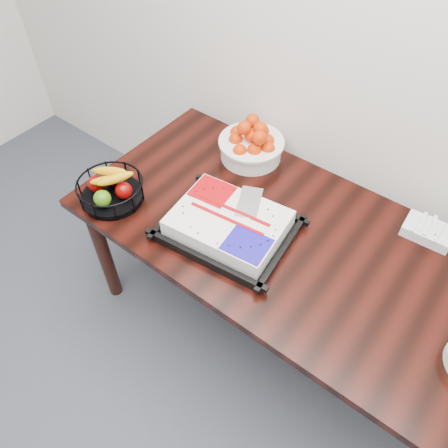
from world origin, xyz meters
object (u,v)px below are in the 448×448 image
Objects in this scene: fruit_basket at (111,189)px; table at (285,247)px; cake_tray at (229,225)px; tangerine_bowl at (251,143)px.

table is at bearing 22.51° from fruit_basket.
fruit_basket is at bearing -163.21° from cake_tray.
cake_tray is 0.55m from fruit_basket.
cake_tray is 1.76× the size of tangerine_bowl.
tangerine_bowl is (-0.21, 0.45, 0.04)m from cake_tray.
fruit_basket reaches higher than table.
tangerine_bowl reaches higher than table.
tangerine_bowl is 0.68m from fruit_basket.
cake_tray reaches higher than table.
fruit_basket reaches higher than cake_tray.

